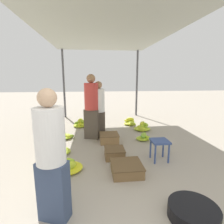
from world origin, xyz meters
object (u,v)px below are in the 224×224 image
at_px(banana_pile_left_3, 81,124).
at_px(crate_far, 109,138).
at_px(banana_pile_left_1, 58,151).
at_px(shopper_walking_far, 92,106).
at_px(banana_pile_left_2, 65,166).
at_px(vendor_foreground, 51,155).
at_px(banana_pile_right_0, 142,127).
at_px(shopper_walking_mid, 99,109).
at_px(stool, 160,144).
at_px(crate_mid, 114,153).
at_px(banana_pile_right_2, 130,122).
at_px(banana_pile_left_0, 61,136).
at_px(basin_black, 193,212).
at_px(crate_near, 127,168).
at_px(banana_pile_right_1, 144,137).

relative_size(banana_pile_left_3, crate_far, 1.00).
bearing_deg(banana_pile_left_3, banana_pile_left_1, -99.56).
bearing_deg(shopper_walking_far, banana_pile_left_2, -106.44).
bearing_deg(vendor_foreground, banana_pile_right_0, 58.79).
bearing_deg(crate_far, shopper_walking_mid, 118.43).
bearing_deg(stool, banana_pile_right_0, 83.57).
height_order(banana_pile_left_1, crate_mid, crate_mid).
bearing_deg(banana_pile_right_2, shopper_walking_mid, -135.65).
distance_m(banana_pile_left_0, banana_pile_right_0, 2.46).
distance_m(stool, shopper_walking_far, 2.06).
xyz_separation_m(vendor_foreground, shopper_walking_mid, (0.63, 2.86, 0.01)).
distance_m(banana_pile_left_3, shopper_walking_far, 1.45).
height_order(banana_pile_right_2, crate_far, banana_pile_right_2).
bearing_deg(crate_far, shopper_walking_far, 141.40).
height_order(banana_pile_left_2, crate_mid, banana_pile_left_2).
bearing_deg(shopper_walking_far, crate_far, -38.60).
relative_size(banana_pile_left_2, banana_pile_right_0, 1.07).
relative_size(basin_black, banana_pile_right_0, 1.07).
relative_size(vendor_foreground, banana_pile_right_2, 3.19).
distance_m(banana_pile_right_2, crate_far, 1.79).
xyz_separation_m(banana_pile_right_2, crate_near, (-0.73, -3.09, -0.00)).
distance_m(stool, banana_pile_right_1, 1.17).
height_order(crate_far, shopper_walking_far, shopper_walking_far).
relative_size(stool, banana_pile_right_1, 1.06).
bearing_deg(crate_near, shopper_walking_far, 107.41).
height_order(basin_black, banana_pile_right_0, banana_pile_right_0).
xyz_separation_m(stool, crate_near, (-0.75, -0.41, -0.25)).
relative_size(banana_pile_right_2, crate_far, 1.00).
height_order(banana_pile_left_1, banana_pile_right_1, banana_pile_right_1).
relative_size(banana_pile_left_0, banana_pile_left_2, 1.12).
relative_size(crate_near, crate_far, 1.10).
bearing_deg(stool, shopper_walking_mid, 126.03).
xyz_separation_m(banana_pile_left_0, banana_pile_left_2, (0.35, -1.71, 0.01)).
bearing_deg(crate_mid, stool, -13.71).
height_order(stool, banana_pile_right_0, stool).
height_order(banana_pile_left_1, shopper_walking_far, shopper_walking_far).
bearing_deg(basin_black, banana_pile_right_0, 83.76).
height_order(vendor_foreground, banana_pile_left_2, vendor_foreground).
xyz_separation_m(banana_pile_left_3, crate_far, (0.82, -1.50, -0.01)).
bearing_deg(crate_mid, banana_pile_left_3, 109.29).
bearing_deg(crate_far, banana_pile_left_2, -125.08).
height_order(basin_black, banana_pile_left_0, banana_pile_left_0).
distance_m(banana_pile_left_0, shopper_walking_mid, 1.27).
xyz_separation_m(basin_black, banana_pile_left_2, (-1.67, 1.28, -0.00)).
relative_size(banana_pile_right_2, shopper_walking_far, 0.28).
height_order(banana_pile_left_2, banana_pile_right_2, banana_pile_right_2).
distance_m(basin_black, banana_pile_left_2, 2.10).
xyz_separation_m(banana_pile_left_0, shopper_walking_mid, (1.04, 0.05, 0.73)).
bearing_deg(banana_pile_right_1, banana_pile_right_0, 77.20).
xyz_separation_m(crate_near, shopper_walking_far, (-0.59, 1.88, 0.81)).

